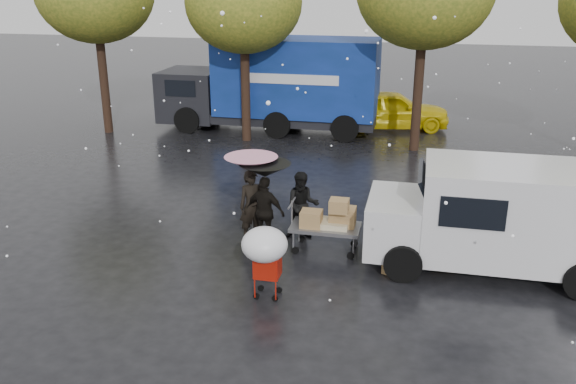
% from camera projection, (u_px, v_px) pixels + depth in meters
% --- Properties ---
extents(ground, '(90.00, 90.00, 0.00)m').
position_uv_depth(ground, '(274.00, 273.00, 12.35)').
color(ground, black).
rests_on(ground, ground).
extents(person_pink, '(0.72, 0.65, 1.64)m').
position_uv_depth(person_pink, '(252.00, 206.00, 13.63)').
color(person_pink, black).
rests_on(person_pink, ground).
extents(person_middle, '(0.87, 0.75, 1.57)m').
position_uv_depth(person_middle, '(302.00, 205.00, 13.78)').
color(person_middle, black).
rests_on(person_middle, ground).
extents(person_black, '(1.01, 0.62, 1.60)m').
position_uv_depth(person_black, '(265.00, 212.00, 13.38)').
color(person_black, black).
rests_on(person_black, ground).
extents(umbrella_pink, '(1.18, 1.18, 1.98)m').
position_uv_depth(umbrella_pink, '(251.00, 163.00, 13.29)').
color(umbrella_pink, '#4C4C4C').
rests_on(umbrella_pink, ground).
extents(umbrella_black, '(1.14, 1.14, 1.91)m').
position_uv_depth(umbrella_black, '(265.00, 170.00, 13.05)').
color(umbrella_black, '#4C4C4C').
rests_on(umbrella_black, ground).
extents(vendor_cart, '(1.52, 0.80, 1.27)m').
position_uv_depth(vendor_cart, '(329.00, 220.00, 13.11)').
color(vendor_cart, slate).
rests_on(vendor_cart, ground).
extents(shopping_cart, '(0.84, 0.84, 1.46)m').
position_uv_depth(shopping_cart, '(265.00, 248.00, 10.97)').
color(shopping_cart, '#BA190A').
rests_on(shopping_cart, ground).
extents(white_van, '(4.91, 2.18, 2.20)m').
position_uv_depth(white_van, '(500.00, 216.00, 12.18)').
color(white_van, silver).
rests_on(white_van, ground).
extents(blue_truck, '(8.30, 2.60, 3.50)m').
position_uv_depth(blue_truck, '(276.00, 85.00, 23.05)').
color(blue_truck, navy).
rests_on(blue_truck, ground).
extents(box_ground_near, '(0.66, 0.60, 0.48)m').
position_uv_depth(box_ground_near, '(398.00, 262.00, 12.28)').
color(box_ground_near, olive).
rests_on(box_ground_near, ground).
extents(box_ground_far, '(0.54, 0.45, 0.39)m').
position_uv_depth(box_ground_far, '(443.00, 252.00, 12.82)').
color(box_ground_far, olive).
rests_on(box_ground_far, ground).
extents(yellow_taxi, '(4.68, 2.59, 1.51)m').
position_uv_depth(yellow_taxi, '(391.00, 110.00, 23.63)').
color(yellow_taxi, yellow).
rests_on(yellow_taxi, ground).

